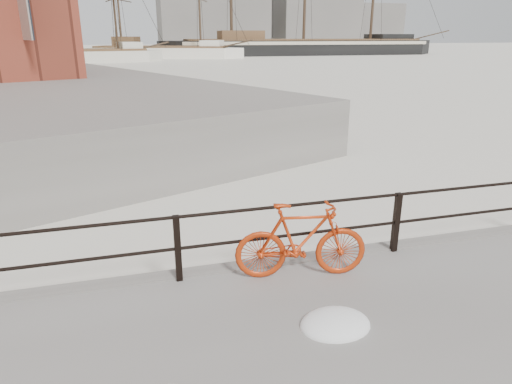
{
  "coord_description": "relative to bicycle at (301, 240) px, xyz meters",
  "views": [
    {
      "loc": [
        -7.52,
        -6.06,
        3.71
      ],
      "look_at": [
        -5.38,
        1.5,
        1.0
      ],
      "focal_mm": 32.0,
      "sensor_mm": 36.0,
      "label": 1
    }
  ],
  "objects": [
    {
      "name": "bicycle",
      "position": [
        0.0,
        0.0,
        0.0
      ],
      "size": [
        1.92,
        0.62,
        1.15
      ],
      "primitive_type": "imported",
      "rotation": [
        0.0,
        0.0,
        -0.18
      ],
      "color": "#B9310C",
      "rests_on": "promenade"
    },
    {
      "name": "barque_black",
      "position": [
        32.43,
        82.72,
        -0.92
      ],
      "size": [
        63.84,
        22.0,
        35.66
      ],
      "primitive_type": null,
      "rotation": [
        0.0,
        0.0,
        -0.02
      ],
      "color": "black",
      "rests_on": "ground"
    },
    {
      "name": "schooner_mid",
      "position": [
        4.38,
        77.56,
        -0.92
      ],
      "size": [
        33.0,
        22.99,
        21.74
      ],
      "primitive_type": null,
      "rotation": [
        0.0,
        0.0,
        -0.37
      ],
      "color": "white",
      "rests_on": "ground"
    },
    {
      "name": "schooner_left",
      "position": [
        -8.62,
        66.52,
        -0.92
      ],
      "size": [
        28.48,
        17.11,
        20.0
      ],
      "primitive_type": null,
      "rotation": [
        0.0,
        0.0,
        0.2
      ],
      "color": "beige",
      "rests_on": "ground"
    },
    {
      "name": "industrial_west",
      "position": [
        25.28,
        140.51,
        8.08
      ],
      "size": [
        32.0,
        18.0,
        18.0
      ],
      "primitive_type": "cube",
      "color": "gray",
      "rests_on": "ground"
    },
    {
      "name": "industrial_mid",
      "position": [
        60.28,
        145.51,
        11.08
      ],
      "size": [
        26.0,
        20.0,
        24.0
      ],
      "primitive_type": "cube",
      "color": "gray",
      "rests_on": "ground"
    },
    {
      "name": "industrial_east",
      "position": [
        83.28,
        150.51,
        6.08
      ],
      "size": [
        20.0,
        16.0,
        14.0
      ],
      "primitive_type": "cube",
      "color": "gray",
      "rests_on": "ground"
    }
  ]
}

